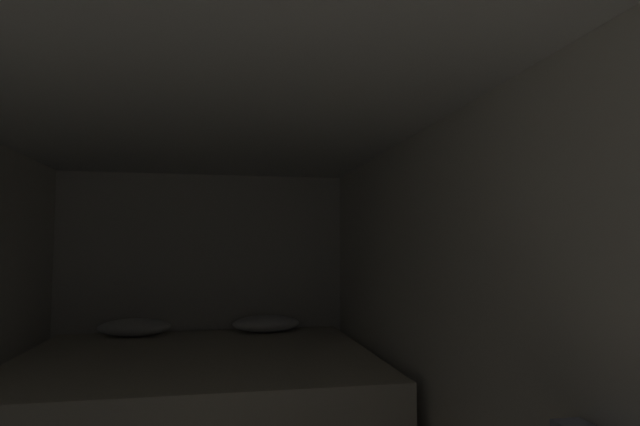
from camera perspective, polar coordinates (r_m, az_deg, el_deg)
name	(u,v)px	position (r m, az deg, el deg)	size (l,w,h in m)	color
wall_back	(203,291)	(4.80, -12.77, -8.45)	(2.62, 0.05, 2.11)	silver
wall_right	(462,329)	(2.62, 15.44, -12.27)	(0.05, 4.88, 2.11)	silver
ceiling_slab	(190,92)	(2.43, -14.15, 12.86)	(2.62, 4.88, 0.05)	white
bed	(197,407)	(3.84, -13.46, -20.11)	(2.40, 2.08, 0.87)	#9E7247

